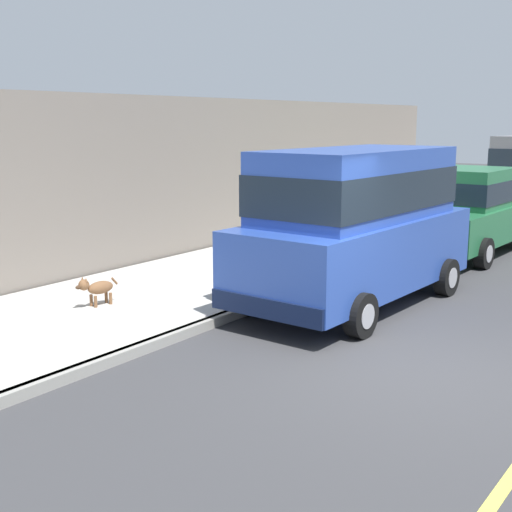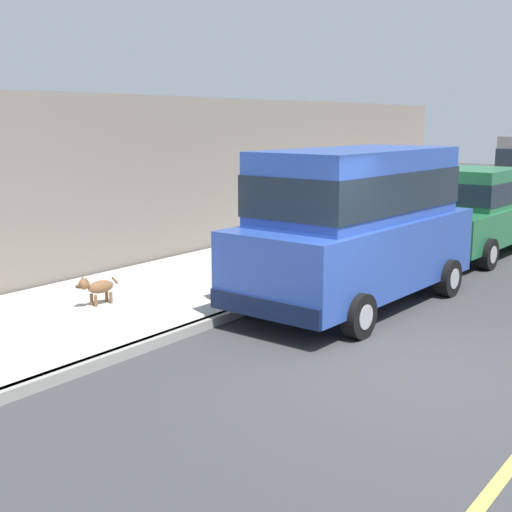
% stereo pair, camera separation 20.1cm
% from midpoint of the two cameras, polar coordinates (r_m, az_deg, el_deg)
% --- Properties ---
extents(ground_plane, '(80.00, 80.00, 0.00)m').
position_cam_midpoint_polar(ground_plane, '(8.66, 12.84, -9.18)').
color(ground_plane, '#38383A').
extents(curb, '(0.16, 64.00, 0.14)m').
position_cam_midpoint_polar(curb, '(10.22, -3.95, -5.35)').
color(curb, gray).
rests_on(curb, ground).
extents(sidewalk, '(3.60, 64.00, 0.14)m').
position_cam_midpoint_polar(sidewalk, '(11.41, -10.96, -3.77)').
color(sidewalk, '#B7B5AD').
rests_on(sidewalk, ground).
extents(car_blue_van, '(2.26, 4.97, 2.52)m').
position_cam_midpoint_polar(car_blue_van, '(11.19, 7.74, 2.96)').
color(car_blue_van, '#28479E').
rests_on(car_blue_van, ground).
extents(car_green_sedan, '(2.15, 4.66, 1.92)m').
position_cam_midpoint_polar(car_green_sedan, '(16.14, 16.64, 3.62)').
color(car_green_sedan, '#23663D').
rests_on(car_green_sedan, ground).
extents(dog_brown, '(0.26, 0.75, 0.49)m').
position_cam_midpoint_polar(dog_brown, '(10.97, -13.47, -2.55)').
color(dog_brown, brown).
rests_on(dog_brown, sidewalk).
extents(fire_hydrant, '(0.34, 0.24, 0.72)m').
position_cam_midpoint_polar(fire_hydrant, '(12.04, 0.84, -0.79)').
color(fire_hydrant, gold).
rests_on(fire_hydrant, sidewalk).
extents(building_facade, '(0.50, 20.00, 3.44)m').
position_cam_midpoint_polar(building_facade, '(16.86, -1.60, 6.91)').
color(building_facade, slate).
rests_on(building_facade, ground).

